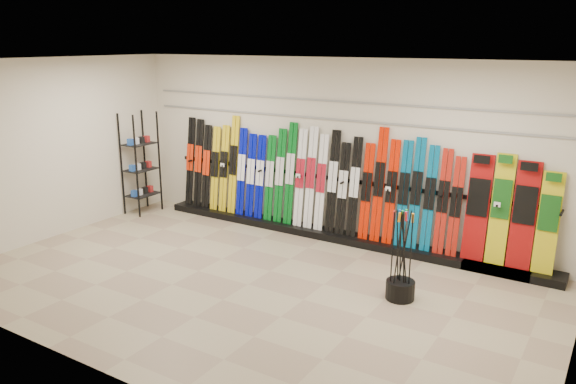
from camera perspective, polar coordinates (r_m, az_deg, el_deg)
The scene contains 12 objects.
floor at distance 7.87m, azimuth -4.09°, elevation -9.36°, with size 8.00×8.00×0.00m, color gray.
back_wall at distance 9.46m, azimuth 4.66°, elevation 4.38°, with size 8.00×8.00×0.00m, color beige.
left_wall at distance 10.21m, azimuth -22.82°, elevation 4.05°, with size 5.00×5.00×0.00m, color beige.
ceiling at distance 7.17m, azimuth -4.55°, elevation 13.04°, with size 8.00×8.00×0.00m, color silver.
ski_rack_base at distance 9.55m, azimuth 5.07°, elevation -4.49°, with size 8.00×0.40×0.12m, color black.
skis at distance 9.65m, azimuth 1.77°, elevation 1.25°, with size 5.37×0.26×1.83m.
snowboards at distance 8.57m, azimuth 21.65°, elevation -2.03°, with size 1.27×0.25×1.60m.
accessory_rack at distance 11.17m, azimuth -14.74°, elevation 2.86°, with size 0.40×0.60×1.95m, color black.
pole_bin at distance 7.54m, azimuth 11.32°, elevation -9.71°, with size 0.38×0.38×0.25m, color black.
ski_poles at distance 7.33m, azimuth 11.42°, elevation -6.34°, with size 0.28×0.21×1.18m.
slatwall_rail_0 at distance 9.36m, azimuth 4.67°, elevation 7.37°, with size 7.60×0.02×0.03m, color gray.
slatwall_rail_1 at distance 9.33m, azimuth 4.71°, elevation 9.20°, with size 7.60×0.02×0.03m, color gray.
Camera 1 is at (4.24, -5.77, 3.26)m, focal length 35.00 mm.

